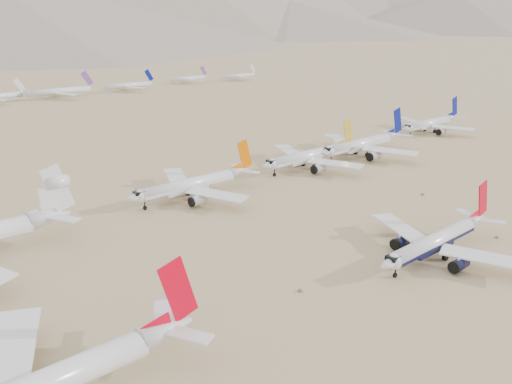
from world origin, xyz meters
The scene contains 8 objects.
ground centered at (0.00, 0.00, 0.00)m, with size 7000.00×7000.00×0.00m, color #937755.
main_airliner centered at (4.43, 5.87, 3.86)m, with size 39.77×38.85×14.04m.
row2_navy_widebody centered at (61.07, 72.41, 4.59)m, with size 46.26×45.24×16.46m.
row2_gold_tail centered at (33.29, 74.04, 4.31)m, with size 43.30×42.35×15.42m.
row2_orange_tail centered at (-16.20, 73.99, 4.17)m, with size 41.67×40.76×14.86m.
row2_blue_far centered at (119.52, 78.95, 4.16)m, with size 42.01×41.07×14.93m.
foothills centered at (526.68, 1100.00, 67.15)m, with size 4637.50×1395.00×155.00m.
desert_scrub centered at (-20.73, -21.89, 0.28)m, with size 233.60×121.67×0.63m.
Camera 1 is at (-92.30, -46.08, 50.90)m, focal length 35.00 mm.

